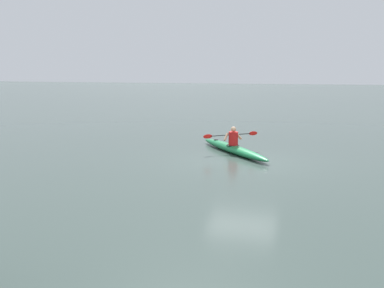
% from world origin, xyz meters
% --- Properties ---
extents(ground_plane, '(160.00, 160.00, 0.00)m').
position_xyz_m(ground_plane, '(0.00, 0.00, 0.00)').
color(ground_plane, '#384742').
extents(kayak, '(3.65, 4.37, 0.32)m').
position_xyz_m(kayak, '(0.66, -1.62, 0.16)').
color(kayak, '#19723F').
rests_on(kayak, ground).
extents(kayaker, '(1.96, 1.58, 0.75)m').
position_xyz_m(kayaker, '(0.67, -1.64, 0.63)').
color(kayaker, red).
rests_on(kayaker, kayak).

